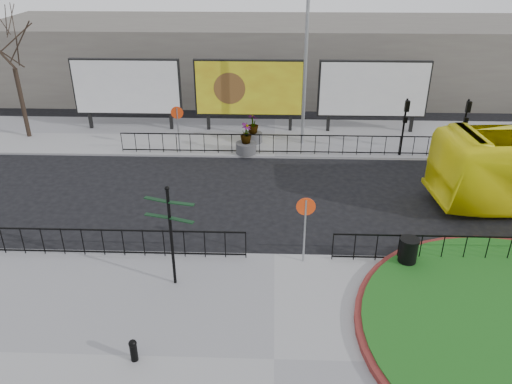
{
  "coord_description": "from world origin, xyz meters",
  "views": [
    {
      "loc": [
        -0.14,
        -14.85,
        10.09
      ],
      "look_at": [
        -0.7,
        1.39,
        1.87
      ],
      "focal_mm": 35.0,
      "sensor_mm": 36.0,
      "label": 1
    }
  ],
  "objects_px": {
    "lamp_post": "(306,56)",
    "litter_bin": "(408,253)",
    "planter_a": "(246,142)",
    "fingerpost_sign": "(170,227)",
    "billboard_mid": "(249,88)",
    "planter_b": "(253,132)",
    "bollard": "(133,349)"
  },
  "relations": [
    {
      "from": "fingerpost_sign",
      "to": "planter_b",
      "type": "height_order",
      "value": "fingerpost_sign"
    },
    {
      "from": "billboard_mid",
      "to": "litter_bin",
      "type": "xyz_separation_m",
      "value": [
        6.0,
        -13.57,
        -1.93
      ]
    },
    {
      "from": "billboard_mid",
      "to": "planter_b",
      "type": "height_order",
      "value": "billboard_mid"
    },
    {
      "from": "planter_b",
      "to": "litter_bin",
      "type": "bearing_deg",
      "value": -63.83
    },
    {
      "from": "billboard_mid",
      "to": "litter_bin",
      "type": "distance_m",
      "value": 14.96
    },
    {
      "from": "lamp_post",
      "to": "litter_bin",
      "type": "height_order",
      "value": "lamp_post"
    },
    {
      "from": "fingerpost_sign",
      "to": "planter_b",
      "type": "distance_m",
      "value": 13.02
    },
    {
      "from": "lamp_post",
      "to": "planter_b",
      "type": "bearing_deg",
      "value": -180.0
    },
    {
      "from": "lamp_post",
      "to": "fingerpost_sign",
      "type": "bearing_deg",
      "value": -110.35
    },
    {
      "from": "fingerpost_sign",
      "to": "bollard",
      "type": "xyz_separation_m",
      "value": [
        -0.48,
        -3.37,
        -1.75
      ]
    },
    {
      "from": "billboard_mid",
      "to": "bollard",
      "type": "xyz_separation_m",
      "value": [
        -2.21,
        -18.12,
        -2.11
      ]
    },
    {
      "from": "bollard",
      "to": "litter_bin",
      "type": "bearing_deg",
      "value": 28.99
    },
    {
      "from": "fingerpost_sign",
      "to": "lamp_post",
      "type": "bearing_deg",
      "value": 89.67
    },
    {
      "from": "planter_a",
      "to": "planter_b",
      "type": "xyz_separation_m",
      "value": [
        0.3,
        1.6,
        0.01
      ]
    },
    {
      "from": "planter_a",
      "to": "lamp_post",
      "type": "bearing_deg",
      "value": 28.02
    },
    {
      "from": "billboard_mid",
      "to": "litter_bin",
      "type": "bearing_deg",
      "value": -66.15
    },
    {
      "from": "bollard",
      "to": "litter_bin",
      "type": "relative_size",
      "value": 0.62
    },
    {
      "from": "bollard",
      "to": "fingerpost_sign",
      "type": "bearing_deg",
      "value": 81.96
    },
    {
      "from": "lamp_post",
      "to": "planter_a",
      "type": "relative_size",
      "value": 5.67
    },
    {
      "from": "billboard_mid",
      "to": "fingerpost_sign",
      "type": "distance_m",
      "value": 14.85
    },
    {
      "from": "bollard",
      "to": "planter_b",
      "type": "relative_size",
      "value": 0.43
    },
    {
      "from": "billboard_mid",
      "to": "fingerpost_sign",
      "type": "bearing_deg",
      "value": -96.69
    },
    {
      "from": "billboard_mid",
      "to": "planter_a",
      "type": "xyz_separation_m",
      "value": [
        0.0,
        -3.57,
        -1.89
      ]
    },
    {
      "from": "billboard_mid",
      "to": "bollard",
      "type": "relative_size",
      "value": 9.15
    },
    {
      "from": "bollard",
      "to": "planter_b",
      "type": "distance_m",
      "value": 16.34
    },
    {
      "from": "litter_bin",
      "to": "planter_a",
      "type": "distance_m",
      "value": 11.66
    },
    {
      "from": "lamp_post",
      "to": "litter_bin",
      "type": "xyz_separation_m",
      "value": [
        2.99,
        -11.6,
        -4.15
      ]
    },
    {
      "from": "litter_bin",
      "to": "planter_a",
      "type": "bearing_deg",
      "value": 120.96
    },
    {
      "from": "litter_bin",
      "to": "planter_b",
      "type": "bearing_deg",
      "value": 116.17
    },
    {
      "from": "lamp_post",
      "to": "planter_b",
      "type": "distance_m",
      "value": 4.92
    },
    {
      "from": "billboard_mid",
      "to": "fingerpost_sign",
      "type": "height_order",
      "value": "billboard_mid"
    },
    {
      "from": "planter_a",
      "to": "bollard",
      "type": "bearing_deg",
      "value": -98.62
    }
  ]
}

